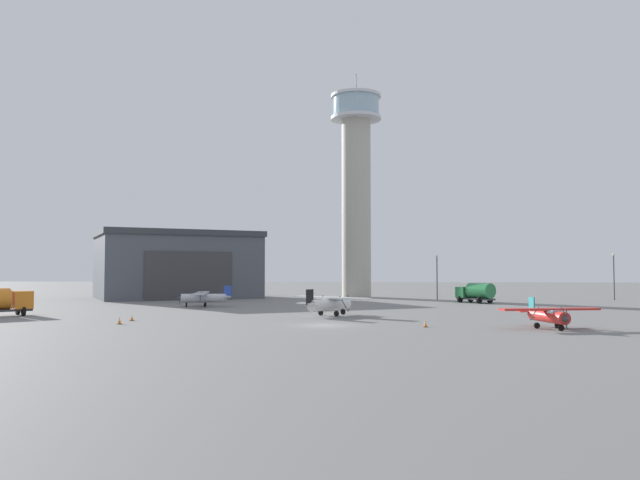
{
  "coord_description": "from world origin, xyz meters",
  "views": [
    {
      "loc": [
        4.19,
        -55.52,
        4.99
      ],
      "look_at": [
        -3.08,
        32.43,
        9.3
      ],
      "focal_mm": 34.51,
      "sensor_mm": 36.0,
      "label": 1
    }
  ],
  "objects_px": {
    "traffic_cone_near_left": "(132,318)",
    "traffic_cone_mid_apron": "(119,321)",
    "airplane_silver": "(204,297)",
    "control_tower": "(356,180)",
    "light_post_west": "(614,272)",
    "truck_fuel_tanker_green": "(476,292)",
    "airplane_white": "(329,303)",
    "airplane_red": "(548,314)",
    "light_post_centre": "(437,272)",
    "traffic_cone_near_right": "(425,324)"
  },
  "relations": [
    {
      "from": "traffic_cone_near_right",
      "to": "light_post_centre",
      "type": "bearing_deg",
      "value": 82.78
    },
    {
      "from": "airplane_red",
      "to": "airplane_white",
      "type": "height_order",
      "value": "airplane_white"
    },
    {
      "from": "light_post_west",
      "to": "traffic_cone_mid_apron",
      "type": "xyz_separation_m",
      "value": [
        -63.37,
        -50.69,
        -4.37
      ]
    },
    {
      "from": "control_tower",
      "to": "airplane_white",
      "type": "bearing_deg",
      "value": -92.32
    },
    {
      "from": "airplane_white",
      "to": "control_tower",
      "type": "bearing_deg",
      "value": 32.48
    },
    {
      "from": "control_tower",
      "to": "traffic_cone_near_left",
      "type": "height_order",
      "value": "control_tower"
    },
    {
      "from": "airplane_red",
      "to": "traffic_cone_near_right",
      "type": "bearing_deg",
      "value": -105.5
    },
    {
      "from": "airplane_red",
      "to": "airplane_silver",
      "type": "distance_m",
      "value": 46.85
    },
    {
      "from": "airplane_red",
      "to": "light_post_west",
      "type": "distance_m",
      "value": 57.7
    },
    {
      "from": "airplane_silver",
      "to": "light_post_centre",
      "type": "xyz_separation_m",
      "value": [
        33.7,
        23.24,
        3.25
      ]
    },
    {
      "from": "airplane_silver",
      "to": "traffic_cone_near_left",
      "type": "height_order",
      "value": "airplane_silver"
    },
    {
      "from": "traffic_cone_near_left",
      "to": "control_tower",
      "type": "bearing_deg",
      "value": 69.24
    },
    {
      "from": "airplane_red",
      "to": "traffic_cone_near_left",
      "type": "xyz_separation_m",
      "value": [
        -38.48,
        4.9,
        -0.92
      ]
    },
    {
      "from": "airplane_white",
      "to": "traffic_cone_near_left",
      "type": "height_order",
      "value": "airplane_white"
    },
    {
      "from": "control_tower",
      "to": "airplane_red",
      "type": "xyz_separation_m",
      "value": [
        17.68,
        -59.8,
        -20.54
      ]
    },
    {
      "from": "truck_fuel_tanker_green",
      "to": "traffic_cone_near_right",
      "type": "distance_m",
      "value": 41.89
    },
    {
      "from": "truck_fuel_tanker_green",
      "to": "traffic_cone_near_right",
      "type": "relative_size",
      "value": 10.84
    },
    {
      "from": "airplane_silver",
      "to": "traffic_cone_near_right",
      "type": "height_order",
      "value": "airplane_silver"
    },
    {
      "from": "traffic_cone_near_left",
      "to": "traffic_cone_mid_apron",
      "type": "xyz_separation_m",
      "value": [
        0.35,
        -3.82,
        0.06
      ]
    },
    {
      "from": "truck_fuel_tanker_green",
      "to": "light_post_west",
      "type": "bearing_deg",
      "value": -102.97
    },
    {
      "from": "control_tower",
      "to": "light_post_west",
      "type": "xyz_separation_m",
      "value": [
        42.92,
        -8.03,
        -17.03
      ]
    },
    {
      "from": "airplane_white",
      "to": "airplane_silver",
      "type": "distance_m",
      "value": 23.44
    },
    {
      "from": "airplane_silver",
      "to": "control_tower",
      "type": "bearing_deg",
      "value": -132.93
    },
    {
      "from": "light_post_west",
      "to": "traffic_cone_mid_apron",
      "type": "distance_m",
      "value": 81.26
    },
    {
      "from": "control_tower",
      "to": "traffic_cone_near_right",
      "type": "relative_size",
      "value": 72.32
    },
    {
      "from": "control_tower",
      "to": "airplane_silver",
      "type": "bearing_deg",
      "value": -122.02
    },
    {
      "from": "airplane_white",
      "to": "light_post_centre",
      "type": "height_order",
      "value": "light_post_centre"
    },
    {
      "from": "light_post_centre",
      "to": "traffic_cone_near_left",
      "type": "distance_m",
      "value": 57.99
    },
    {
      "from": "airplane_silver",
      "to": "truck_fuel_tanker_green",
      "type": "height_order",
      "value": "truck_fuel_tanker_green"
    },
    {
      "from": "light_post_west",
      "to": "airplane_white",
      "type": "bearing_deg",
      "value": -139.11
    },
    {
      "from": "airplane_silver",
      "to": "traffic_cone_near_left",
      "type": "distance_m",
      "value": 23.13
    },
    {
      "from": "airplane_silver",
      "to": "traffic_cone_near_left",
      "type": "bearing_deg",
      "value": 76.82
    },
    {
      "from": "traffic_cone_near_left",
      "to": "truck_fuel_tanker_green",
      "type": "bearing_deg",
      "value": 42.39
    },
    {
      "from": "light_post_centre",
      "to": "traffic_cone_mid_apron",
      "type": "height_order",
      "value": "light_post_centre"
    },
    {
      "from": "airplane_red",
      "to": "airplane_silver",
      "type": "bearing_deg",
      "value": -139.4
    },
    {
      "from": "traffic_cone_near_right",
      "to": "traffic_cone_mid_apron",
      "type": "relative_size",
      "value": 0.86
    },
    {
      "from": "airplane_red",
      "to": "traffic_cone_mid_apron",
      "type": "bearing_deg",
      "value": -104.34
    },
    {
      "from": "control_tower",
      "to": "airplane_white",
      "type": "xyz_separation_m",
      "value": [
        -1.89,
        -46.83,
        -20.35
      ]
    },
    {
      "from": "airplane_red",
      "to": "truck_fuel_tanker_green",
      "type": "xyz_separation_m",
      "value": [
        0.89,
        40.85,
        0.46
      ]
    },
    {
      "from": "airplane_white",
      "to": "traffic_cone_mid_apron",
      "type": "distance_m",
      "value": 22.06
    },
    {
      "from": "truck_fuel_tanker_green",
      "to": "light_post_west",
      "type": "distance_m",
      "value": 26.86
    },
    {
      "from": "control_tower",
      "to": "traffic_cone_mid_apron",
      "type": "height_order",
      "value": "control_tower"
    },
    {
      "from": "traffic_cone_near_left",
      "to": "traffic_cone_mid_apron",
      "type": "relative_size",
      "value": 0.83
    },
    {
      "from": "traffic_cone_near_right",
      "to": "traffic_cone_mid_apron",
      "type": "xyz_separation_m",
      "value": [
        -27.84,
        0.58,
        0.05
      ]
    },
    {
      "from": "control_tower",
      "to": "traffic_cone_near_left",
      "type": "relative_size",
      "value": 74.39
    },
    {
      "from": "truck_fuel_tanker_green",
      "to": "airplane_white",
      "type": "bearing_deg",
      "value": 106.58
    },
    {
      "from": "airplane_red",
      "to": "light_post_west",
      "type": "relative_size",
      "value": 1.11
    },
    {
      "from": "truck_fuel_tanker_green",
      "to": "airplane_silver",
      "type": "bearing_deg",
      "value": 71.35
    },
    {
      "from": "airplane_red",
      "to": "light_post_centre",
      "type": "height_order",
      "value": "light_post_centre"
    },
    {
      "from": "control_tower",
      "to": "light_post_centre",
      "type": "bearing_deg",
      "value": -31.82
    }
  ]
}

